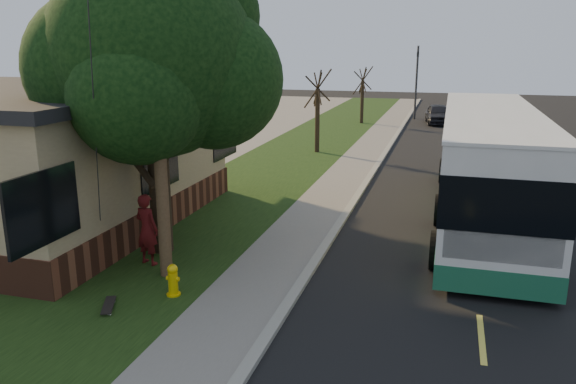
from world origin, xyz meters
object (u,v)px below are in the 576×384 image
object	(u,v)px
leafy_tree	(156,60)
bare_tree_near	(317,112)
transit_bus	(488,162)
dumpster	(123,181)
skateboard_main	(109,305)
skateboarder	(147,229)
distant_car	(438,114)
utility_pole	(155,86)
fire_hydrant	(173,280)
bare_tree_far	(362,96)
traffic_signal	(417,77)

from	to	relation	value
leafy_tree	bare_tree_near	bearing A→B (deg)	87.50
transit_bus	dumpster	world-z (taller)	transit_bus
skateboard_main	skateboarder	bearing A→B (deg)	100.20
distant_car	utility_pole	bearing A→B (deg)	-107.28
utility_pole	dumpster	bearing A→B (deg)	129.16
leafy_tree	skateboard_main	xyz separation A→B (m)	(0.53, -3.62, -5.04)
transit_bus	utility_pole	bearing A→B (deg)	-136.92
fire_hydrant	skateboarder	size ratio (longest dim) A/B	0.40
leafy_tree	skateboarder	xyz separation A→B (m)	(0.08, -1.11, -4.17)
dumpster	skateboarder	bearing A→B (deg)	-53.00
utility_pole	distant_car	bearing A→B (deg)	79.60
transit_bus	bare_tree_near	bearing A→B (deg)	128.72
bare_tree_far	dumpster	size ratio (longest dim) A/B	2.54
fire_hydrant	utility_pole	bearing A→B (deg)	125.38
utility_pole	traffic_signal	bearing A→B (deg)	83.42
skateboarder	leafy_tree	bearing A→B (deg)	-70.80
bare_tree_far	traffic_signal	bearing A→B (deg)	48.81
leafy_tree	dumpster	bearing A→B (deg)	132.70
bare_tree_far	skateboard_main	distance (m)	31.04
distant_car	fire_hydrant	bearing A→B (deg)	-105.72
skateboarder	dumpster	bearing A→B (deg)	-38.03
bare_tree_far	distant_car	world-z (taller)	bare_tree_far
bare_tree_near	traffic_signal	size ratio (longest dim) A/B	0.78
utility_pole	leafy_tree	xyz separation A→B (m)	(-0.87, 1.66, 0.54)
skateboard_main	dumpster	world-z (taller)	dumpster
transit_bus	dumpster	xyz separation A→B (m)	(-12.66, -1.07, -1.20)
traffic_signal	skateboard_main	xyz separation A→B (m)	(-4.14, -34.97, -3.03)
bare_tree_far	transit_bus	size ratio (longest dim) A/B	0.31
fire_hydrant	distant_car	world-z (taller)	distant_car
skateboarder	dumpster	world-z (taller)	skateboarder
transit_bus	skateboarder	bearing A→B (deg)	-141.89
transit_bus	dumpster	bearing A→B (deg)	-175.18
bare_tree_far	leafy_tree	bearing A→B (deg)	-92.45
bare_tree_far	traffic_signal	distance (m)	5.44
fire_hydrant	skateboarder	distance (m)	2.21
fire_hydrant	utility_pole	distance (m)	4.37
bare_tree_far	skateboard_main	bearing A→B (deg)	-91.18
traffic_signal	distant_car	bearing A→B (deg)	-52.05
traffic_signal	dumpster	xyz separation A→B (m)	(-8.79, -26.89, -2.46)
leafy_tree	traffic_signal	xyz separation A→B (m)	(4.67, 31.35, -2.00)
fire_hydrant	leafy_tree	distance (m)	5.65
fire_hydrant	traffic_signal	world-z (taller)	traffic_signal
utility_pole	fire_hydrant	bearing A→B (deg)	-54.62
skateboarder	skateboard_main	distance (m)	2.70
transit_bus	bare_tree_far	bearing A→B (deg)	108.67
traffic_signal	dumpster	size ratio (longest dim) A/B	3.46
distant_car	dumpster	bearing A→B (deg)	-120.25
bare_tree_near	bare_tree_far	bearing A→B (deg)	87.61
leafy_tree	bare_tree_far	distance (m)	27.56
traffic_signal	skateboard_main	world-z (taller)	traffic_signal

